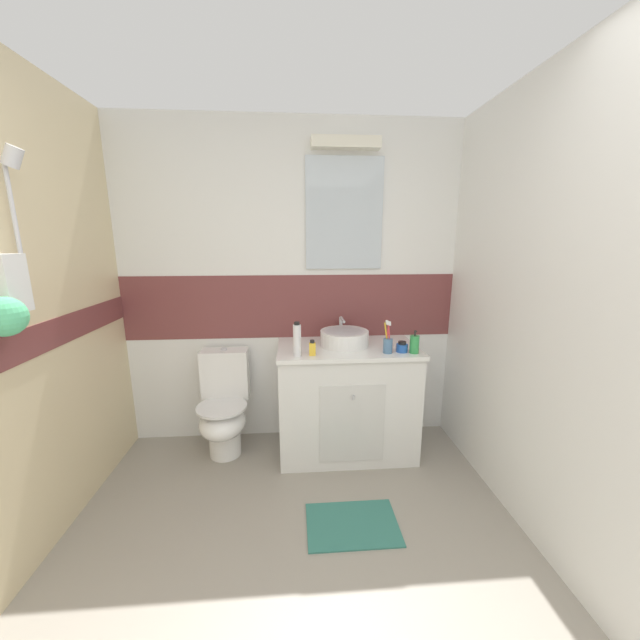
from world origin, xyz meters
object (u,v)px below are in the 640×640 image
Objects in this scene: toilet at (224,407)px; toothbrush_cup at (388,344)px; sink_basin at (344,337)px; shampoo_bottle_tall at (297,340)px; perfume_flask_small at (312,348)px; hair_gel_jar at (402,347)px; soap_dispenser at (414,344)px.

toilet is 1.33m from toothbrush_cup.
shampoo_bottle_tall reaches higher than sink_basin.
sink_basin is 1.74× the size of toothbrush_cup.
perfume_flask_small is (-0.53, -0.02, -0.01)m from toothbrush_cup.
toilet is at bearing 169.27° from toothbrush_cup.
sink_basin is 5.04× the size of hair_gel_jar.
sink_basin is at bearing 153.95° from soap_dispenser.
toilet is 0.85m from shampoo_bottle_tall.
shampoo_bottle_tall is at bearing 179.94° from soap_dispenser.
shampoo_bottle_tall is (0.56, -0.24, 0.59)m from toilet.
perfume_flask_small is at bearing 179.94° from soap_dispenser.
shampoo_bottle_tall is 0.74m from hair_gel_jar.
toothbrush_cup reaches higher than soap_dispenser.
soap_dispenser is at bearing -26.05° from sink_basin.
sink_basin is 0.51m from soap_dispenser.
toothbrush_cup is 0.53m from perfume_flask_small.
soap_dispenser is at bearing -0.06° from shampoo_bottle_tall.
toilet is 10.04× the size of hair_gel_jar.
toilet is at bearing 170.02° from soap_dispenser.
sink_basin reaches higher than perfume_flask_small.
perfume_flask_small is (-0.71, 0.00, -0.01)m from soap_dispenser.
sink_basin is 0.42m from shampoo_bottle_tall.
toilet is 4.89× the size of soap_dispenser.
perfume_flask_small is (0.10, -0.00, -0.06)m from shampoo_bottle_tall.
toothbrush_cup is at bearing 1.39° from shampoo_bottle_tall.
soap_dispenser reaches higher than hair_gel_jar.
soap_dispenser is at bearing -5.02° from toothbrush_cup.
hair_gel_jar is at bearing -9.19° from toilet.
toilet is 0.88m from perfume_flask_small.
soap_dispenser reaches higher than toilet.
perfume_flask_small is at bearing -19.92° from toilet.
toothbrush_cup is 0.63m from shampoo_bottle_tall.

